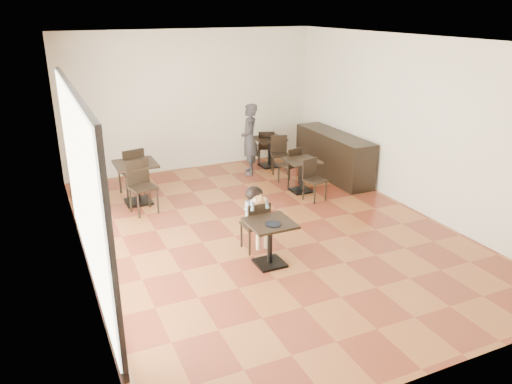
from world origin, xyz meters
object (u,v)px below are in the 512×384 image
cafe_table_back (269,152)px  chair_mid_b (315,180)px  chair_left_b (143,188)px  chair_left_a (131,171)px  child_chair (255,225)px  chair_back_a (266,147)px  chair_mid_a (289,165)px  adult_patron (250,139)px  child (255,219)px  chair_back_b (280,155)px  cafe_table_mid (301,176)px  child_table (270,243)px  cafe_table_left (137,183)px

cafe_table_back → chair_mid_b: (-0.15, -2.41, 0.06)m
chair_left_b → chair_left_a: bearing=78.8°
child_chair → cafe_table_back: size_ratio=1.19×
child_chair → chair_left_a: bearing=-69.2°
cafe_table_back → chair_mid_b: bearing=-93.7°
child_chair → chair_left_a: size_ratio=0.85×
child_chair → chair_back_a: 4.60m
cafe_table_back → chair_mid_a: chair_mid_a is taller
chair_mid_a → chair_back_a: chair_back_a is taller
adult_patron → cafe_table_back: size_ratio=2.29×
child → chair_back_b: 3.96m
chair_mid_b → chair_back_b: bearing=70.9°
cafe_table_mid → chair_back_a: (0.15, 2.06, 0.08)m
chair_mid_b → chair_back_a: 2.61m
chair_left_a → chair_left_b: 1.10m
child_table → chair_left_b: size_ratio=0.70×
child_chair → cafe_table_mid: child_chair is taller
chair_mid_a → chair_back_a: (0.15, 1.51, 0.01)m
cafe_table_mid → chair_back_b: (0.15, 1.31, 0.08)m
cafe_table_mid → chair_mid_a: 0.55m
chair_mid_a → cafe_table_mid: bearing=75.7°
child_chair → chair_left_a: chair_left_a is taller
chair_left_a → child_chair: bearing=99.6°
child_chair → child: bearing=-0.0°
adult_patron → cafe_table_back: 0.85m
child → chair_mid_b: bearing=36.5°
child_chair → chair_back_b: (2.14, 3.33, 0.00)m
cafe_table_left → child_table: bearing=-69.2°
chair_back_a → chair_left_b: bearing=48.1°
child → adult_patron: (1.49, 3.58, 0.28)m
adult_patron → chair_left_a: adult_patron is taller
cafe_table_mid → cafe_table_left: bearing=166.7°
chair_back_b → cafe_table_back: bearing=109.9°
child_chair → adult_patron: size_ratio=0.52×
chair_left_a → chair_back_b: size_ratio=1.17×
chair_mid_b → chair_back_a: (0.15, 2.61, 0.01)m
cafe_table_left → child: bearing=-65.5°
chair_mid_b → child: bearing=-157.8°
chair_mid_a → child: bearing=38.0°
chair_left_a → chair_mid_a: bearing=155.5°
child → chair_back_b: (2.14, 3.33, -0.10)m
chair_back_a → adult_patron: bearing=57.3°
child → cafe_table_left: 3.07m
chair_mid_b → chair_mid_a: bearing=75.7°
child → chair_back_a: 4.61m
chair_mid_a → cafe_table_left: bearing=-18.2°
cafe_table_left → cafe_table_back: size_ratio=1.17×
chair_left_b → cafe_table_back: bearing=14.4°
chair_mid_b → chair_back_b: 1.86m
child_table → cafe_table_left: (-1.27, 3.34, 0.06)m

